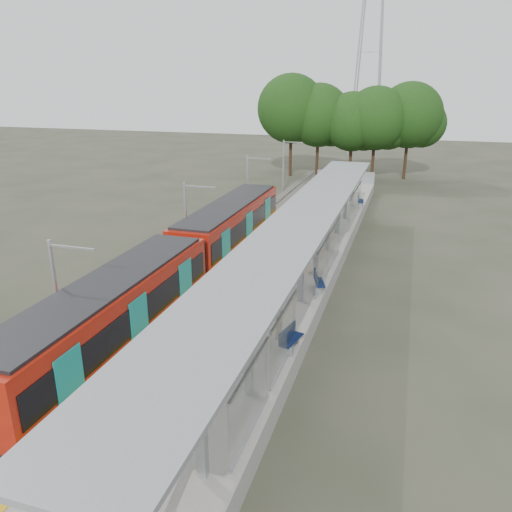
{
  "coord_description": "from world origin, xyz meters",
  "views": [
    {
      "loc": [
        6.56,
        -7.84,
        11.06
      ],
      "look_at": [
        -0.88,
        16.03,
        2.3
      ],
      "focal_mm": 35.0,
      "sensor_mm": 36.0,
      "label": 1
    }
  ],
  "objects_px": {
    "bench_far": "(360,200)",
    "bench_near": "(290,338)",
    "train": "(184,261)",
    "info_pillar_far": "(307,261)",
    "bench_mid": "(318,281)",
    "litter_bin": "(232,348)",
    "info_pillar_near": "(136,483)"
  },
  "relations": [
    {
      "from": "info_pillar_far",
      "to": "litter_bin",
      "type": "height_order",
      "value": "info_pillar_far"
    },
    {
      "from": "bench_near",
      "to": "bench_far",
      "type": "height_order",
      "value": "bench_far"
    },
    {
      "from": "train",
      "to": "bench_far",
      "type": "bearing_deg",
      "value": 70.25
    },
    {
      "from": "bench_near",
      "to": "info_pillar_far",
      "type": "distance_m",
      "value": 8.62
    },
    {
      "from": "info_pillar_near",
      "to": "litter_bin",
      "type": "distance_m",
      "value": 7.31
    },
    {
      "from": "litter_bin",
      "to": "info_pillar_far",
      "type": "bearing_deg",
      "value": 85.48
    },
    {
      "from": "info_pillar_far",
      "to": "bench_far",
      "type": "bearing_deg",
      "value": 68.38
    },
    {
      "from": "litter_bin",
      "to": "bench_mid",
      "type": "bearing_deg",
      "value": 76.68
    },
    {
      "from": "bench_mid",
      "to": "bench_far",
      "type": "relative_size",
      "value": 0.94
    },
    {
      "from": "train",
      "to": "info_pillar_far",
      "type": "height_order",
      "value": "train"
    },
    {
      "from": "train",
      "to": "bench_near",
      "type": "xyz_separation_m",
      "value": [
        7.12,
        -5.49,
        -0.55
      ]
    },
    {
      "from": "litter_bin",
      "to": "info_pillar_near",
      "type": "bearing_deg",
      "value": -88.89
    },
    {
      "from": "bench_far",
      "to": "info_pillar_far",
      "type": "height_order",
      "value": "info_pillar_far"
    },
    {
      "from": "info_pillar_far",
      "to": "litter_bin",
      "type": "bearing_deg",
      "value": -112.47
    },
    {
      "from": "bench_near",
      "to": "bench_far",
      "type": "relative_size",
      "value": 0.95
    },
    {
      "from": "bench_far",
      "to": "litter_bin",
      "type": "relative_size",
      "value": 1.5
    },
    {
      "from": "bench_near",
      "to": "bench_mid",
      "type": "bearing_deg",
      "value": 103.46
    },
    {
      "from": "train",
      "to": "litter_bin",
      "type": "distance_m",
      "value": 8.73
    },
    {
      "from": "info_pillar_far",
      "to": "info_pillar_near",
      "type": "bearing_deg",
      "value": -110.1
    },
    {
      "from": "info_pillar_far",
      "to": "litter_bin",
      "type": "relative_size",
      "value": 1.55
    },
    {
      "from": "bench_mid",
      "to": "info_pillar_far",
      "type": "xyz_separation_m",
      "value": [
        -1.04,
        2.28,
        0.19
      ]
    },
    {
      "from": "bench_far",
      "to": "bench_near",
      "type": "bearing_deg",
      "value": -96.28
    },
    {
      "from": "train",
      "to": "bench_far",
      "type": "xyz_separation_m",
      "value": [
        7.11,
        19.81,
        -0.51
      ]
    },
    {
      "from": "info_pillar_near",
      "to": "bench_far",
      "type": "bearing_deg",
      "value": 91.09
    },
    {
      "from": "bench_mid",
      "to": "litter_bin",
      "type": "relative_size",
      "value": 1.41
    },
    {
      "from": "train",
      "to": "litter_bin",
      "type": "height_order",
      "value": "train"
    },
    {
      "from": "train",
      "to": "bench_far",
      "type": "height_order",
      "value": "train"
    },
    {
      "from": "train",
      "to": "bench_far",
      "type": "distance_m",
      "value": 21.05
    },
    {
      "from": "bench_far",
      "to": "train",
      "type": "bearing_deg",
      "value": -116.04
    },
    {
      "from": "bench_far",
      "to": "info_pillar_far",
      "type": "relative_size",
      "value": 0.97
    },
    {
      "from": "bench_mid",
      "to": "bench_far",
      "type": "distance_m",
      "value": 19.03
    },
    {
      "from": "info_pillar_near",
      "to": "info_pillar_far",
      "type": "relative_size",
      "value": 1.14
    }
  ]
}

